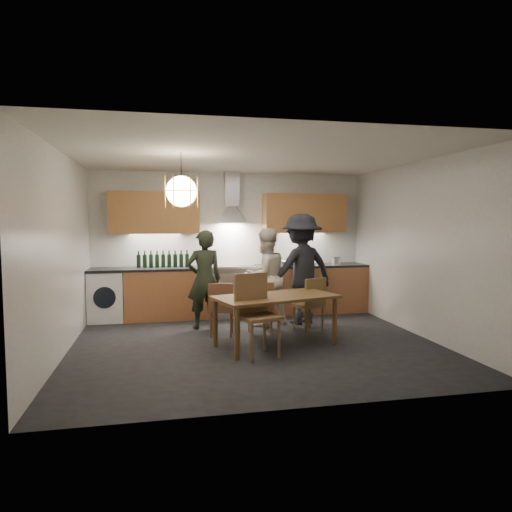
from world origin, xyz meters
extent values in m
plane|color=black|center=(0.00, 0.00, 0.00)|extent=(5.00, 5.00, 0.00)
cube|color=white|center=(0.00, 2.25, 1.30)|extent=(5.00, 0.02, 2.60)
cube|color=white|center=(0.00, -2.25, 1.30)|extent=(5.00, 0.02, 2.60)
cube|color=white|center=(-2.50, 0.00, 1.30)|extent=(0.02, 4.50, 2.60)
cube|color=white|center=(2.50, 0.00, 1.30)|extent=(0.02, 4.50, 2.60)
cube|color=silver|center=(0.00, 0.00, 2.60)|extent=(5.00, 4.50, 0.02)
cube|color=#BD7648|center=(-1.18, 1.95, 0.43)|extent=(1.45, 0.60, 0.86)
cube|color=#BD7648|center=(1.48, 1.95, 0.43)|extent=(2.05, 0.60, 0.86)
cube|color=white|center=(-2.20, 1.95, 0.42)|extent=(0.58, 0.58, 0.85)
cube|color=black|center=(-1.48, 1.95, 0.88)|extent=(2.05, 0.62, 0.04)
cube|color=black|center=(1.48, 1.95, 0.88)|extent=(2.05, 0.62, 0.04)
cube|color=silver|center=(0.00, 1.95, 0.40)|extent=(0.90, 0.60, 0.80)
cube|color=black|center=(0.00, 1.66, 0.38)|extent=(0.78, 0.02, 0.42)
cube|color=slate|center=(0.00, 1.95, 0.84)|extent=(0.90, 0.60, 0.08)
cube|color=silver|center=(0.00, 1.69, 0.90)|extent=(0.90, 0.08, 0.04)
cube|color=#BC8048|center=(-1.38, 2.08, 1.86)|extent=(1.55, 0.35, 0.72)
cube|color=#BC8048|center=(1.38, 2.08, 1.86)|extent=(1.55, 0.35, 0.72)
cube|color=silver|center=(0.00, 2.12, 2.29)|extent=(0.26, 0.22, 0.62)
cylinder|color=black|center=(-1.00, -0.10, 2.35)|extent=(0.01, 0.01, 0.50)
sphere|color=#FFE0A5|center=(-1.00, -0.10, 2.10)|extent=(0.40, 0.40, 0.40)
torus|color=gold|center=(-1.00, -0.10, 2.10)|extent=(0.43, 0.43, 0.01)
cube|color=brown|center=(0.25, -0.16, 0.68)|extent=(1.82, 1.25, 0.04)
cylinder|color=brown|center=(-0.37, -0.70, 0.33)|extent=(0.06, 0.06, 0.66)
cylinder|color=brown|center=(-0.56, -0.05, 0.33)|extent=(0.06, 0.06, 0.66)
cylinder|color=brown|center=(1.07, -0.28, 0.33)|extent=(0.06, 0.06, 0.66)
cylinder|color=brown|center=(0.88, 0.38, 0.33)|extent=(0.06, 0.06, 0.66)
cube|color=brown|center=(-0.40, 0.56, 0.39)|extent=(0.44, 0.44, 0.03)
cube|color=brown|center=(-0.43, 0.40, 0.61)|extent=(0.36, 0.11, 0.40)
cylinder|color=brown|center=(-0.22, 0.67, 0.19)|extent=(0.03, 0.03, 0.37)
cylinder|color=brown|center=(-0.29, 0.38, 0.19)|extent=(0.03, 0.03, 0.37)
cylinder|color=brown|center=(-0.51, 0.74, 0.19)|extent=(0.03, 0.03, 0.37)
cylinder|color=brown|center=(-0.57, 0.45, 0.19)|extent=(0.03, 0.03, 0.37)
cube|color=brown|center=(0.20, 0.59, 0.39)|extent=(0.36, 0.36, 0.03)
cube|color=brown|center=(0.20, 0.43, 0.60)|extent=(0.36, 0.04, 0.39)
cylinder|color=brown|center=(0.34, 0.74, 0.18)|extent=(0.03, 0.03, 0.37)
cylinder|color=brown|center=(0.34, 0.45, 0.18)|extent=(0.03, 0.03, 0.37)
cylinder|color=brown|center=(0.05, 0.74, 0.18)|extent=(0.03, 0.03, 0.37)
cylinder|color=brown|center=(0.05, 0.44, 0.18)|extent=(0.03, 0.03, 0.37)
cube|color=brown|center=(0.95, 0.52, 0.41)|extent=(0.49, 0.49, 0.04)
cube|color=brown|center=(1.01, 0.36, 0.64)|extent=(0.37, 0.16, 0.42)
cylinder|color=brown|center=(1.04, 0.72, 0.20)|extent=(0.03, 0.03, 0.39)
cylinder|color=brown|center=(1.15, 0.43, 0.20)|extent=(0.03, 0.03, 0.39)
cylinder|color=brown|center=(0.75, 0.61, 0.20)|extent=(0.03, 0.03, 0.39)
cylinder|color=brown|center=(0.86, 0.32, 0.20)|extent=(0.03, 0.03, 0.39)
cube|color=brown|center=(-0.08, -0.58, 0.50)|extent=(0.58, 0.58, 0.04)
cube|color=brown|center=(-0.13, -0.38, 0.78)|extent=(0.46, 0.17, 0.51)
cylinder|color=brown|center=(-0.21, -0.82, 0.24)|extent=(0.04, 0.04, 0.48)
cylinder|color=brown|center=(-0.31, -0.45, 0.24)|extent=(0.04, 0.04, 0.48)
cylinder|color=brown|center=(0.16, -0.71, 0.24)|extent=(0.04, 0.04, 0.48)
cylinder|color=brown|center=(0.05, -0.35, 0.24)|extent=(0.04, 0.04, 0.48)
imported|color=black|center=(-0.61, 1.07, 0.79)|extent=(0.63, 0.47, 1.57)
imported|color=beige|center=(0.39, 1.08, 0.80)|extent=(0.94, 0.85, 1.60)
imported|color=black|center=(1.01, 1.11, 0.92)|extent=(1.33, 0.99, 1.83)
imported|color=silver|center=(1.02, 1.93, 0.94)|extent=(0.41, 0.41, 0.08)
cylinder|color=#BABABD|center=(1.96, 1.94, 0.96)|extent=(0.23, 0.23, 0.12)
camera|label=1|loc=(-1.27, -6.15, 1.72)|focal=32.00mm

